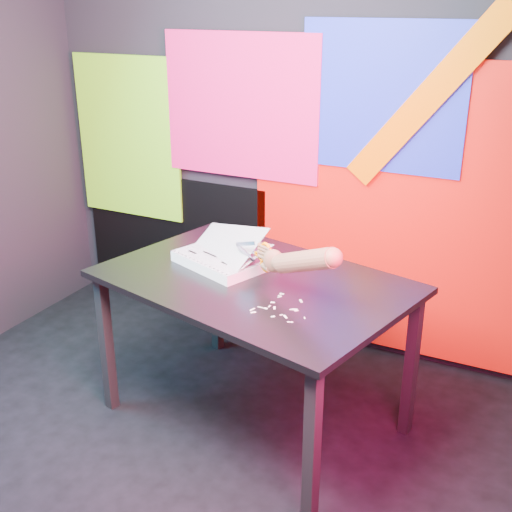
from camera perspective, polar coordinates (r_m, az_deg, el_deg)
The scene contains 7 objects.
room at distance 2.35m, azimuth -12.59°, elevation 7.49°, with size 3.01×3.01×2.71m.
backdrop at distance 3.64m, azimuth 3.14°, elevation 6.68°, with size 2.88×0.05×2.08m.
work_table at distance 2.90m, azimuth -0.18°, elevation -3.42°, with size 1.52×1.19×0.75m.
printout_stack at distance 3.01m, azimuth -2.94°, elevation -0.26°, with size 0.49×0.43×0.22m.
scissors at distance 2.77m, azimuth 0.65°, elevation -0.03°, with size 0.23×0.11×0.14m.
hand_forearm at distance 2.59m, azimuth 3.95°, elevation -0.40°, with size 0.44×0.23×0.21m.
paper_clippings at distance 2.60m, azimuth 2.08°, elevation -4.64°, with size 0.23×0.23×0.00m.
Camera 1 is at (1.45, -1.76, 1.92)m, focal length 45.00 mm.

